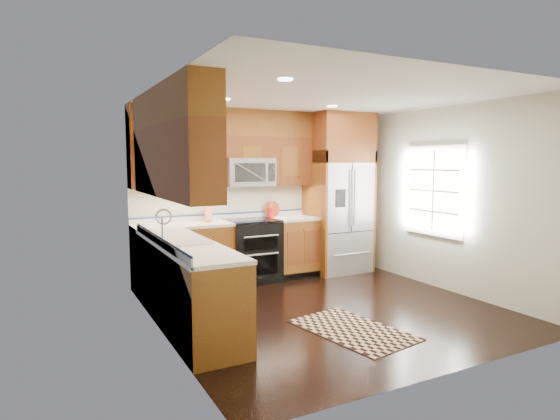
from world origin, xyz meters
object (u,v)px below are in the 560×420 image
range (252,251)px  rug (353,330)px  refrigerator (339,193)px  knife_block (208,213)px  utensil_crock (271,210)px

range → rug: range is taller
refrigerator → rug: refrigerator is taller
range → knife_block: (-0.63, 0.19, 0.59)m
refrigerator → utensil_crock: (-1.11, 0.27, -0.26)m
refrigerator → rug: (-1.45, -2.40, -1.30)m
refrigerator → rug: size_ratio=1.98×
rug → utensil_crock: utensil_crock is taller
range → refrigerator: bearing=-1.4°
utensil_crock → refrigerator: bearing=-13.6°
refrigerator → knife_block: (-2.18, 0.23, -0.25)m
range → refrigerator: size_ratio=0.36×
refrigerator → knife_block: size_ratio=9.12×
knife_block → utensil_crock: 1.07m
range → utensil_crock: (0.44, 0.23, 0.58)m
rug → utensil_crock: (0.34, 2.67, 1.04)m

